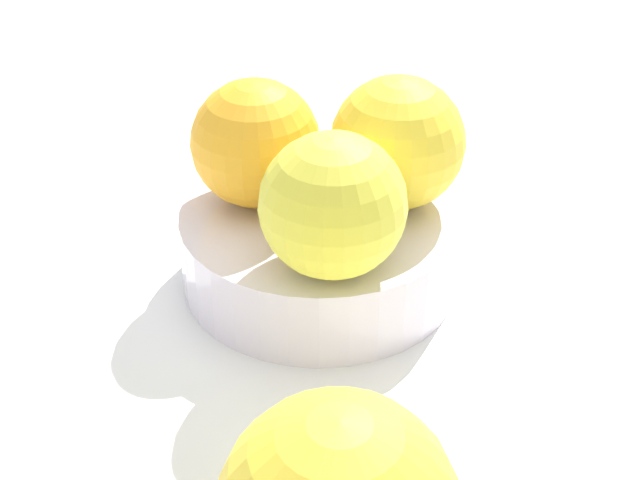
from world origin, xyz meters
TOP-DOWN VIEW (x-y plane):
  - ground_plane at (0.00, 0.00)cm, footprint 110.00×110.00cm
  - fruit_bowl at (0.00, 0.00)cm, footprint 13.28×13.28cm
  - orange_in_bowl_0 at (-2.20, 3.82)cm, footprint 6.27×6.27cm
  - orange_in_bowl_1 at (3.24, 0.48)cm, footprint 6.06×6.06cm
  - orange_in_bowl_2 at (-2.87, -2.41)cm, footprint 6.29×6.29cm

SIDE VIEW (x-z plane):
  - ground_plane at x=0.00cm, z-range -2.00..0.00cm
  - fruit_bowl at x=0.00cm, z-range -0.10..3.72cm
  - orange_in_bowl_1 at x=3.24cm, z-range 3.82..9.89cm
  - orange_in_bowl_0 at x=-2.20cm, z-range 3.82..10.09cm
  - orange_in_bowl_2 at x=-2.87cm, z-range 3.82..10.11cm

